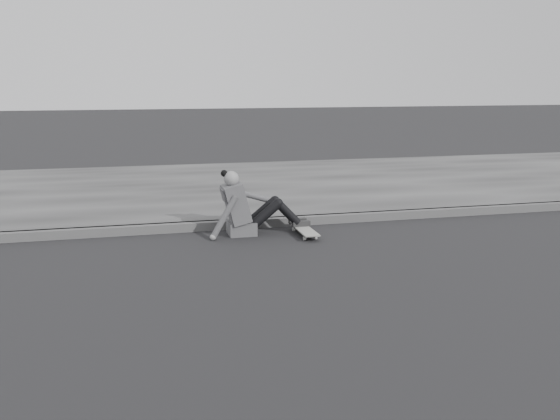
{
  "coord_description": "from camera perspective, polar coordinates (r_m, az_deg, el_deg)",
  "views": [
    {
      "loc": [
        -3.58,
        -5.76,
        2.02
      ],
      "look_at": [
        -1.78,
        1.31,
        0.5
      ],
      "focal_mm": 40.0,
      "sensor_mm": 36.0,
      "label": 1
    }
  ],
  "objects": [
    {
      "name": "sidewalk",
      "position": [
        12.07,
        3.21,
        2.41
      ],
      "size": [
        24.0,
        6.0,
        0.12
      ],
      "primitive_type": "cube",
      "color": "#3A3A3A",
      "rests_on": "ground"
    },
    {
      "name": "ground",
      "position": [
        7.07,
        16.95,
        -5.35
      ],
      "size": [
        80.0,
        80.0,
        0.0
      ],
      "primitive_type": "plane",
      "color": "black",
      "rests_on": "ground"
    },
    {
      "name": "curb",
      "position": [
        9.28,
        8.79,
        -0.56
      ],
      "size": [
        24.0,
        0.16,
        0.12
      ],
      "primitive_type": "cube",
      "color": "#484848",
      "rests_on": "ground"
    },
    {
      "name": "seated_woman",
      "position": [
        8.29,
        -3.1,
        0.2
      ],
      "size": [
        1.38,
        0.46,
        0.88
      ],
      "color": "#48484A",
      "rests_on": "ground"
    },
    {
      "name": "skateboard",
      "position": [
        8.29,
        2.25,
        -1.84
      ],
      "size": [
        0.2,
        0.78,
        0.09
      ],
      "color": "#A6A6A1",
      "rests_on": "ground"
    }
  ]
}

